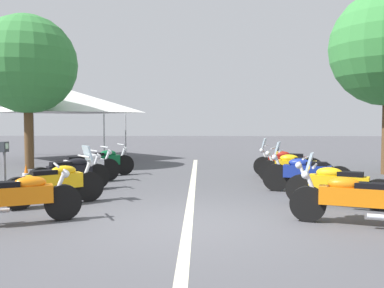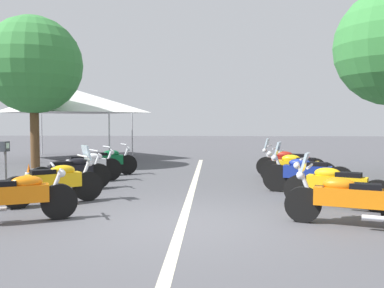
% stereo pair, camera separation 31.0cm
% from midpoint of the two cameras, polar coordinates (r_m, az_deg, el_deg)
% --- Properties ---
extents(ground_plane, '(80.00, 80.00, 0.00)m').
position_cam_midpoint_polar(ground_plane, '(7.15, -0.14, -10.89)').
color(ground_plane, '#4C4C51').
extents(lane_centre_stripe, '(15.19, 0.16, 0.01)m').
position_cam_midpoint_polar(lane_centre_stripe, '(10.87, 0.92, -5.99)').
color(lane_centre_stripe, beige).
rests_on(lane_centre_stripe, ground_plane).
extents(motorcycle_left_row_0, '(1.05, 1.90, 0.99)m').
position_cam_midpoint_polar(motorcycle_left_row_0, '(7.67, -21.81, -6.70)').
color(motorcycle_left_row_0, black).
rests_on(motorcycle_left_row_0, ground_plane).
extents(motorcycle_left_row_1, '(1.36, 1.75, 1.21)m').
position_cam_midpoint_polar(motorcycle_left_row_1, '(9.09, -17.28, -4.99)').
color(motorcycle_left_row_1, black).
rests_on(motorcycle_left_row_1, ground_plane).
extents(motorcycle_left_row_2, '(1.33, 1.73, 1.00)m').
position_cam_midpoint_polar(motorcycle_left_row_2, '(10.71, -15.38, -3.78)').
color(motorcycle_left_row_2, black).
rests_on(motorcycle_left_row_2, ground_plane).
extents(motorcycle_left_row_3, '(1.25, 1.80, 1.01)m').
position_cam_midpoint_polar(motorcycle_left_row_3, '(12.09, -13.47, -2.96)').
color(motorcycle_left_row_3, black).
rests_on(motorcycle_left_row_3, ground_plane).
extents(motorcycle_left_row_4, '(1.13, 1.85, 1.00)m').
position_cam_midpoint_polar(motorcycle_left_row_4, '(13.39, -11.02, -2.35)').
color(motorcycle_left_row_4, black).
rests_on(motorcycle_left_row_4, ground_plane).
extents(motorcycle_right_row_0, '(0.98, 2.05, 1.20)m').
position_cam_midpoint_polar(motorcycle_right_row_0, '(7.41, 21.76, -6.99)').
color(motorcycle_right_row_0, black).
rests_on(motorcycle_right_row_0, ground_plane).
extents(motorcycle_right_row_1, '(1.10, 1.97, 0.99)m').
position_cam_midpoint_polar(motorcycle_right_row_1, '(8.86, 20.04, -5.37)').
color(motorcycle_right_row_1, black).
rests_on(motorcycle_right_row_1, ground_plane).
extents(motorcycle_right_row_2, '(0.94, 2.07, 1.23)m').
position_cam_midpoint_polar(motorcycle_right_row_2, '(10.39, 16.19, -3.90)').
color(motorcycle_right_row_2, black).
rests_on(motorcycle_right_row_2, ground_plane).
extents(motorcycle_right_row_3, '(0.97, 2.00, 0.99)m').
position_cam_midpoint_polar(motorcycle_right_row_3, '(11.89, 14.90, -3.13)').
color(motorcycle_right_row_3, black).
rests_on(motorcycle_right_row_3, ground_plane).
extents(motorcycle_right_row_4, '(0.94, 2.05, 1.19)m').
position_cam_midpoint_polar(motorcycle_right_row_4, '(13.20, 13.85, -2.46)').
color(motorcycle_right_row_4, black).
rests_on(motorcycle_right_row_4, ground_plane).
extents(parking_meter, '(0.19, 0.15, 1.29)m').
position_cam_midpoint_polar(parking_meter, '(9.89, -23.40, -1.95)').
color(parking_meter, slate).
rests_on(parking_meter, ground_plane).
extents(traffic_cone_1, '(0.36, 0.36, 0.61)m').
position_cam_midpoint_polar(traffic_cone_1, '(11.79, -20.74, -4.06)').
color(traffic_cone_1, orange).
rests_on(traffic_cone_1, ground_plane).
extents(roadside_tree_1, '(3.52, 3.52, 5.52)m').
position_cam_midpoint_polar(roadside_tree_1, '(16.35, -20.40, 10.07)').
color(roadside_tree_1, brown).
rests_on(roadside_tree_1, ground_plane).
extents(event_tent, '(5.22, 5.22, 3.20)m').
position_cam_midpoint_polar(event_tent, '(19.63, -15.87, 5.75)').
color(event_tent, white).
rests_on(event_tent, ground_plane).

